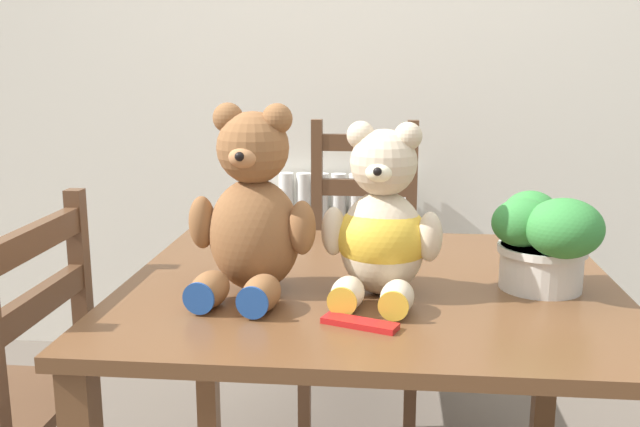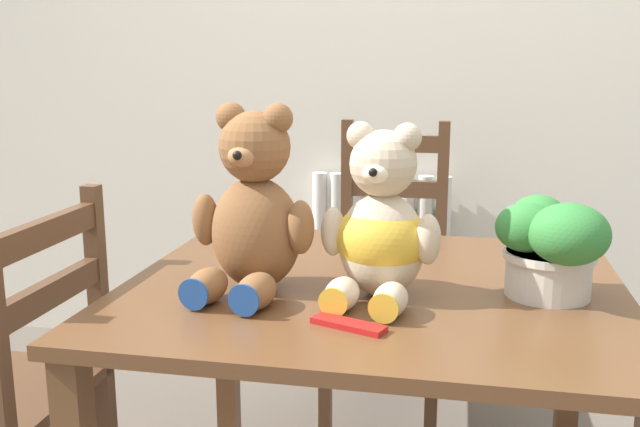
# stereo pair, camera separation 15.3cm
# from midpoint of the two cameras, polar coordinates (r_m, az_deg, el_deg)

# --- Properties ---
(wall_back) EXTENTS (8.00, 0.04, 2.60)m
(wall_back) POSITION_cam_midpoint_polar(r_m,az_deg,el_deg) (2.85, 3.41, 13.73)
(wall_back) COLOR silver
(wall_back) RESTS_ON ground_plane
(radiator) EXTENTS (0.56, 0.10, 0.78)m
(radiator) POSITION_cam_midpoint_polar(r_m,az_deg,el_deg) (2.92, 0.66, -5.07)
(radiator) COLOR white
(radiator) RESTS_ON ground_plane
(dining_table) EXTENTS (1.12, 0.98, 0.72)m
(dining_table) POSITION_cam_midpoint_polar(r_m,az_deg,el_deg) (1.68, 1.35, -8.70)
(dining_table) COLOR brown
(dining_table) RESTS_ON ground_plane
(wooden_chair_behind) EXTENTS (0.39, 0.45, 1.01)m
(wooden_chair_behind) POSITION_cam_midpoint_polar(r_m,az_deg,el_deg) (2.53, 1.59, -4.92)
(wooden_chair_behind) COLOR brown
(wooden_chair_behind) RESTS_ON ground_plane
(teddy_bear_left) EXTENTS (0.29, 0.30, 0.41)m
(teddy_bear_left) POSITION_cam_midpoint_polar(r_m,az_deg,el_deg) (1.55, -8.28, 0.01)
(teddy_bear_left) COLOR brown
(teddy_bear_left) RESTS_ON dining_table
(teddy_bear_right) EXTENTS (0.26, 0.28, 0.37)m
(teddy_bear_right) POSITION_cam_midpoint_polar(r_m,az_deg,el_deg) (1.51, 2.10, -1.18)
(teddy_bear_right) COLOR beige
(teddy_bear_right) RESTS_ON dining_table
(potted_plant) EXTENTS (0.24, 0.24, 0.22)m
(potted_plant) POSITION_cam_midpoint_polar(r_m,az_deg,el_deg) (1.60, 15.01, -1.88)
(potted_plant) COLOR beige
(potted_plant) RESTS_ON dining_table
(chocolate_bar) EXTENTS (0.15, 0.09, 0.01)m
(chocolate_bar) POSITION_cam_midpoint_polar(r_m,az_deg,el_deg) (1.37, -0.01, -8.83)
(chocolate_bar) COLOR red
(chocolate_bar) RESTS_ON dining_table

